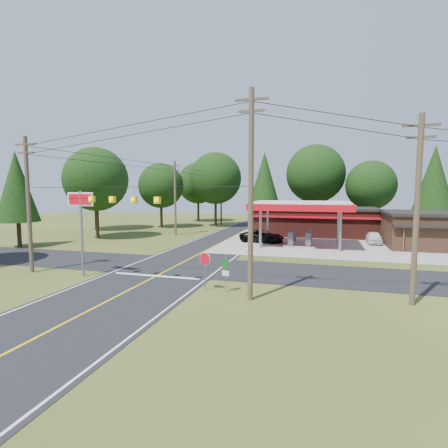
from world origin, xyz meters
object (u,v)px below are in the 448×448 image
(sedan_car, at_px, (374,238))
(big_stop_sign, at_px, (81,214))
(gas_canopy, at_px, (301,207))
(suv_car, at_px, (262,236))
(octagonal_stop_sign, at_px, (205,262))

(sedan_car, height_order, big_stop_sign, big_stop_sign)
(gas_canopy, xyz_separation_m, suv_car, (-4.50, 1.50, -3.55))
(suv_car, distance_m, big_stop_sign, 22.01)
(gas_canopy, height_order, octagonal_stop_sign, gas_canopy)
(gas_canopy, height_order, big_stop_sign, big_stop_sign)
(suv_car, bearing_deg, gas_canopy, -98.83)
(suv_car, distance_m, sedan_car, 12.75)
(suv_car, distance_m, octagonal_stop_sign, 20.54)
(gas_canopy, bearing_deg, sedan_car, 26.57)
(sedan_car, xyz_separation_m, big_stop_sign, (-22.00, -22.01, 3.75))
(gas_canopy, xyz_separation_m, sedan_car, (8.00, 4.00, -3.59))
(suv_car, relative_size, sedan_car, 1.31)
(suv_car, height_order, sedan_car, suv_car)
(big_stop_sign, distance_m, octagonal_stop_sign, 9.91)
(sedan_car, height_order, octagonal_stop_sign, octagonal_stop_sign)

